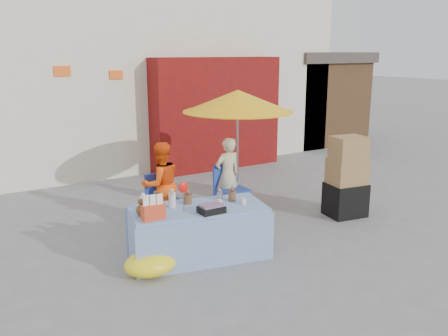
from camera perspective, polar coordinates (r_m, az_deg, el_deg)
ground at (r=6.96m, az=1.37°, el=-9.22°), size 80.00×80.00×0.00m
backdrop at (r=13.49m, az=-14.89°, el=15.01°), size 14.00×8.00×7.80m
market_table at (r=6.47m, az=-3.14°, el=-7.59°), size 1.98×1.23×1.11m
chair_left at (r=7.59m, az=-7.08°, el=-5.27°), size 0.49×0.48×0.85m
chair_right at (r=8.16m, az=0.93°, el=-3.79°), size 0.49×0.48×0.85m
vendor_orange at (r=7.58m, az=-7.60°, el=-1.95°), size 0.67×0.53×1.36m
vendor_beige at (r=8.15m, az=0.43°, el=-0.87°), size 0.49×0.33×1.31m
umbrella at (r=8.22m, az=1.67°, el=8.01°), size 1.90×1.90×2.09m
box_stack at (r=8.22m, az=14.53°, el=-1.37°), size 0.69×0.60×1.37m
tarp_bundle at (r=6.11m, az=-8.80°, el=-11.25°), size 0.68×0.54×0.30m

